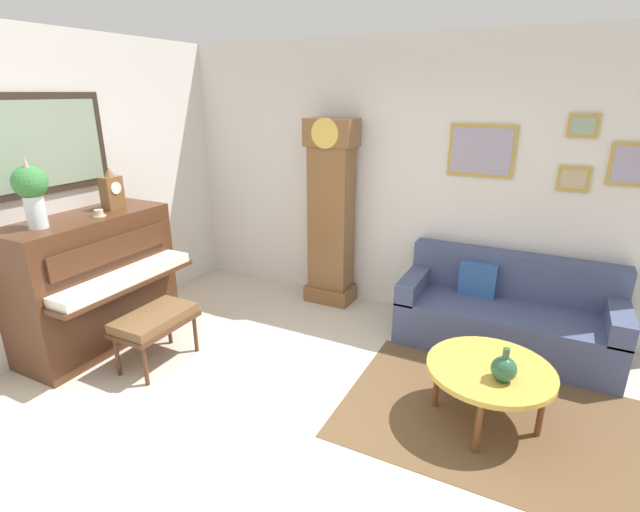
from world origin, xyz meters
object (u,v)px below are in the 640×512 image
Objects in this scene: mantel_clock at (112,191)px; couch at (506,314)px; green_jug at (504,369)px; teacup at (99,214)px; piano_bench at (155,321)px; flower_vase at (31,189)px; grandfather_clock at (331,219)px; coffee_table at (490,371)px; piano at (95,281)px.

couch is at bearing 21.55° from mantel_clock.
teacup is at bearing -175.51° from green_jug.
teacup is (-0.63, 0.10, 0.86)m from piano_bench.
flower_vase reaches higher than green_jug.
grandfather_clock reaches higher than couch.
green_jug reaches higher than piano_bench.
couch reaches higher than coffee_table.
green_jug is at bearing 11.86° from flower_vase.
teacup reaches higher than piano.
couch is 3.28× the size of flower_vase.
teacup is at bearing -65.81° from mantel_clock.
mantel_clock is 3.63m from green_jug.
teacup reaches higher than green_jug.
couch is 5.00× the size of mantel_clock.
piano is 3.47m from coffee_table.
coffee_table is at bearing 6.82° from teacup.
grandfather_clock is 2.43m from coffee_table.
couch is 1.22m from coffee_table.
mantel_clock is 0.32m from teacup.
flower_vase reaches higher than piano.
coffee_table is (3.43, 0.46, -0.21)m from piano.
flower_vase reaches higher than couch.
piano_bench reaches higher than coffee_table.
piano is 0.71× the size of grandfather_clock.
couch is 16.38× the size of teacup.
mantel_clock is 0.66× the size of flower_vase.
green_jug is at bearing 7.47° from piano_bench.
green_jug is (0.11, -1.34, 0.22)m from couch.
mantel_clock reaches higher than coffee_table.
piano is 1.02m from flower_vase.
grandfather_clock is at bearing 51.92° from teacup.
teacup is (-1.40, -1.79, 0.30)m from grandfather_clock.
teacup is 3.49m from green_jug.
piano is at bearing 90.31° from flower_vase.
flower_vase reaches higher than coffee_table.
mantel_clock is 0.75m from flower_vase.
piano is 12.41× the size of teacup.
flower_vase reaches higher than piano_bench.
teacup is 0.48× the size of green_jug.
piano_bench is at bearing -8.78° from teacup.
flower_vase is 5.00× the size of teacup.
grandfather_clock reaches higher than coffee_table.
flower_vase is 3.74m from green_jug.
coffee_table is at bearing 2.22° from mantel_clock.
coffee_table is 1.52× the size of flower_vase.
grandfather_clock is 2.01m from couch.
teacup is at bearing -153.94° from couch.
piano is 2.48× the size of flower_vase.
grandfather_clock reaches higher than mantel_clock.
mantel_clock reaches higher than green_jug.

